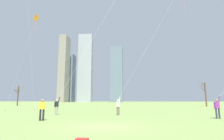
% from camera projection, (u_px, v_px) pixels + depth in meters
% --- Properties ---
extents(ground_plane, '(400.00, 400.00, 0.00)m').
position_uv_depth(ground_plane, '(102.00, 126.00, 10.86)').
color(ground_plane, '#7A934C').
extents(kite_flyer_midfield_center_pink, '(7.13, 3.75, 13.14)m').
position_uv_depth(kite_flyer_midfield_center_pink, '(133.00, 78.00, 18.63)').
color(kite_flyer_midfield_center_pink, '#726656').
rests_on(kite_flyer_midfield_center_pink, ground).
extents(kite_flyer_foreground_right_teal, '(8.16, 6.63, 19.86)m').
position_uv_depth(kite_flyer_foreground_right_teal, '(73.00, 77.00, 21.01)').
color(kite_flyer_foreground_right_teal, gray).
rests_on(kite_flyer_foreground_right_teal, ground).
extents(bystander_watching_nearby, '(0.49, 0.29, 1.62)m').
position_uv_depth(bystander_watching_nearby, '(42.00, 108.00, 13.99)').
color(bystander_watching_nearby, black).
rests_on(bystander_watching_nearby, ground).
extents(distant_kite_low_near_trees_orange, '(4.66, 0.49, 15.41)m').
position_uv_depth(distant_kite_low_near_trees_orange, '(35.00, 23.00, 29.90)').
color(distant_kite_low_near_trees_orange, orange).
rests_on(distant_kite_low_near_trees_orange, ground).
extents(bare_tree_center, '(1.67, 1.12, 5.78)m').
position_uv_depth(bare_tree_center, '(205.00, 94.00, 44.68)').
color(bare_tree_center, brown).
rests_on(bare_tree_center, ground).
extents(bare_tree_leftmost, '(2.05, 2.43, 5.52)m').
position_uv_depth(bare_tree_leftmost, '(18.00, 95.00, 51.72)').
color(bare_tree_leftmost, '#4C3828').
rests_on(bare_tree_leftmost, ground).
extents(skyline_squat_block, '(8.99, 9.46, 41.37)m').
position_uv_depth(skyline_squat_block, '(117.00, 74.00, 138.61)').
color(skyline_squat_block, slate).
rests_on(skyline_squat_block, ground).
extents(skyline_short_annex, '(5.29, 10.16, 49.02)m').
position_uv_depth(skyline_short_annex, '(64.00, 68.00, 135.30)').
color(skyline_short_annex, gray).
rests_on(skyline_short_annex, ground).
extents(skyline_tall_tower, '(10.90, 6.86, 53.87)m').
position_uv_depth(skyline_tall_tower, '(85.00, 68.00, 146.19)').
color(skyline_tall_tower, '#9EA3AD').
rests_on(skyline_tall_tower, ground).
extents(skyline_wide_slab, '(11.06, 9.28, 38.65)m').
position_uv_depth(skyline_wide_slab, '(67.00, 78.00, 151.28)').
color(skyline_wide_slab, slate).
rests_on(skyline_wide_slab, ground).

